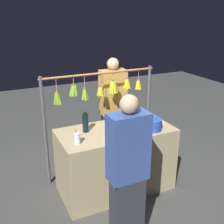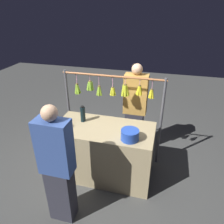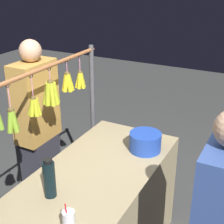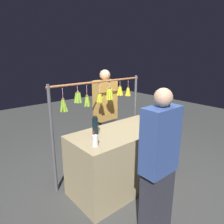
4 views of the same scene
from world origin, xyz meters
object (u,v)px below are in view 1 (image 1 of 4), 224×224
customer_person (128,175)px  blue_bucket (152,124)px  vendor_person (113,111)px  drink_cup (77,139)px  water_bottle (85,123)px

customer_person → blue_bucket: bearing=-136.5°
blue_bucket → vendor_person: size_ratio=0.15×
drink_cup → customer_person: size_ratio=0.12×
blue_bucket → drink_cup: size_ratio=1.28×
water_bottle → blue_bucket: bearing=159.1°
blue_bucket → customer_person: size_ratio=0.15×
water_bottle → drink_cup: 0.36m
water_bottle → customer_person: 1.04m
water_bottle → customer_person: (-0.07, 1.02, -0.21)m
vendor_person → water_bottle: bearing=43.8°
blue_bucket → drink_cup: 1.03m
drink_cup → water_bottle: bearing=-126.3°
blue_bucket → customer_person: 1.04m
water_bottle → vendor_person: bearing=-136.2°
vendor_person → customer_person: size_ratio=1.02×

